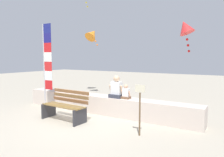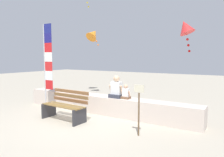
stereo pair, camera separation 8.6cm
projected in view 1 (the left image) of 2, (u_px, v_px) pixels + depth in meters
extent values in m
plane|color=#ACA38F|center=(79.00, 122.00, 6.20)|extent=(40.00, 40.00, 0.00)
cube|color=beige|center=(103.00, 104.00, 7.21)|extent=(6.45, 0.55, 0.60)
cube|color=olive|center=(59.00, 107.00, 6.21)|extent=(1.45, 0.14, 0.03)
cube|color=olive|center=(62.00, 106.00, 6.30)|extent=(1.45, 0.14, 0.03)
cube|color=olive|center=(65.00, 105.00, 6.39)|extent=(1.45, 0.14, 0.03)
cube|color=olive|center=(67.00, 105.00, 6.49)|extent=(1.45, 0.14, 0.03)
cube|color=brown|center=(70.00, 100.00, 6.56)|extent=(1.45, 0.11, 0.10)
cube|color=olive|center=(70.00, 96.00, 6.57)|extent=(1.45, 0.11, 0.10)
cube|color=#8B5F3B|center=(71.00, 92.00, 6.57)|extent=(1.45, 0.11, 0.10)
cube|color=#2D2D33|center=(49.00, 110.00, 6.74)|extent=(0.07, 0.53, 0.45)
cube|color=#2D2D33|center=(80.00, 117.00, 6.00)|extent=(0.07, 0.53, 0.45)
cube|color=#323544|center=(117.00, 96.00, 6.84)|extent=(0.42, 0.34, 0.11)
cube|color=white|center=(117.00, 88.00, 6.81)|extent=(0.32, 0.21, 0.40)
cylinder|color=#D7AD88|center=(111.00, 89.00, 6.91)|extent=(0.07, 0.16, 0.29)
cylinder|color=#D7AD88|center=(122.00, 90.00, 6.70)|extent=(0.07, 0.16, 0.29)
sphere|color=#D7AD88|center=(117.00, 79.00, 6.78)|extent=(0.20, 0.20, 0.20)
cube|color=brown|center=(126.00, 98.00, 6.66)|extent=(0.27, 0.22, 0.07)
cube|color=white|center=(126.00, 92.00, 6.65)|extent=(0.21, 0.13, 0.25)
cylinder|color=#DFA987|center=(122.00, 93.00, 6.71)|extent=(0.04, 0.10, 0.18)
cylinder|color=#DFA987|center=(129.00, 94.00, 6.58)|extent=(0.04, 0.10, 0.18)
sphere|color=#DFA987|center=(126.00, 86.00, 6.63)|extent=(0.13, 0.13, 0.13)
cylinder|color=#B7B7BC|center=(44.00, 67.00, 7.76)|extent=(0.05, 0.05, 3.06)
cube|color=red|center=(49.00, 85.00, 7.72)|extent=(0.36, 0.02, 0.33)
cube|color=white|center=(48.00, 76.00, 7.68)|extent=(0.36, 0.02, 0.33)
cube|color=red|center=(48.00, 66.00, 7.65)|extent=(0.36, 0.02, 0.33)
cube|color=white|center=(48.00, 57.00, 7.62)|extent=(0.36, 0.02, 0.33)
cube|color=red|center=(48.00, 48.00, 7.59)|extent=(0.36, 0.02, 0.33)
cube|color=navy|center=(47.00, 38.00, 7.55)|extent=(0.36, 0.02, 0.33)
cube|color=navy|center=(47.00, 28.00, 7.52)|extent=(0.36, 0.02, 0.33)
sphere|color=yellow|center=(86.00, 2.00, 10.65)|extent=(0.08, 0.08, 0.08)
sphere|color=yellow|center=(87.00, 7.00, 10.75)|extent=(0.08, 0.08, 0.08)
cone|color=red|center=(185.00, 27.00, 6.54)|extent=(0.63, 0.52, 0.54)
sphere|color=red|center=(186.00, 33.00, 6.64)|extent=(0.08, 0.08, 0.08)
sphere|color=red|center=(187.00, 39.00, 6.73)|extent=(0.08, 0.08, 0.08)
sphere|color=red|center=(188.00, 45.00, 6.83)|extent=(0.08, 0.08, 0.08)
sphere|color=red|center=(189.00, 51.00, 6.93)|extent=(0.08, 0.08, 0.08)
cone|color=orange|center=(92.00, 34.00, 10.59)|extent=(0.60, 0.78, 0.75)
sphere|color=orange|center=(94.00, 38.00, 10.55)|extent=(0.08, 0.08, 0.08)
sphere|color=orange|center=(96.00, 41.00, 10.51)|extent=(0.08, 0.08, 0.08)
sphere|color=orange|center=(97.00, 45.00, 10.47)|extent=(0.08, 0.08, 0.08)
cylinder|color=brown|center=(140.00, 114.00, 5.12)|extent=(0.04, 0.04, 1.04)
cube|color=beige|center=(140.00, 89.00, 5.05)|extent=(0.24, 0.06, 0.18)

